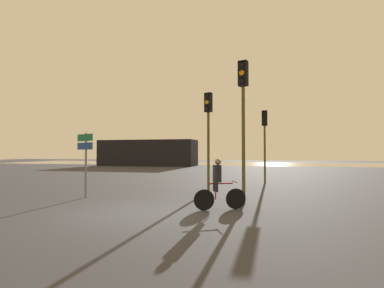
{
  "coord_description": "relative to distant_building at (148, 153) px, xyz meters",
  "views": [
    {
      "loc": [
        3.83,
        -8.31,
        1.82
      ],
      "look_at": [
        0.5,
        5.0,
        2.2
      ],
      "focal_mm": 28.0,
      "sensor_mm": 36.0,
      "label": 1
    }
  ],
  "objects": [
    {
      "name": "traffic_light_far_right",
      "position": [
        15.55,
        -19.71,
        1.26
      ],
      "size": [
        0.33,
        0.34,
        4.29
      ],
      "rotation": [
        0.0,
        0.0,
        3.11
      ],
      "color": "#4C4719",
      "rests_on": "ground"
    },
    {
      "name": "traffic_light_near_right",
      "position": [
        14.86,
        -27.2,
        1.76
      ],
      "size": [
        0.38,
        0.4,
        5.08
      ],
      "rotation": [
        0.0,
        0.0,
        2.84
      ],
      "color": "#4C4719",
      "rests_on": "ground"
    },
    {
      "name": "cyclist",
      "position": [
        14.16,
        -28.49,
        -0.91
      ],
      "size": [
        1.55,
        0.82,
        1.62
      ],
      "rotation": [
        0.0,
        0.0,
        -1.11
      ],
      "color": "black",
      "rests_on": "ground"
    },
    {
      "name": "traffic_light_center",
      "position": [
        13.03,
        -24.25,
        1.46
      ],
      "size": [
        0.38,
        0.4,
        4.6
      ],
      "rotation": [
        0.0,
        0.0,
        2.79
      ],
      "color": "#4C4719",
      "rests_on": "ground"
    },
    {
      "name": "direction_sign_post",
      "position": [
        8.59,
        -27.29,
        0.06
      ],
      "size": [
        1.0,
        0.51,
        2.6
      ],
      "rotation": [
        0.0,
        0.0,
        2.68
      ],
      "color": "slate",
      "rests_on": "ground"
    },
    {
      "name": "ground_plane",
      "position": [
        11.84,
        -29.59,
        -1.73
      ],
      "size": [
        120.0,
        120.0,
        0.0
      ],
      "primitive_type": "plane",
      "color": "#333338"
    },
    {
      "name": "water_strip",
      "position": [
        11.84,
        10.0,
        -1.73
      ],
      "size": [
        80.0,
        16.0,
        0.01
      ],
      "primitive_type": "cube",
      "color": "gray",
      "rests_on": "ground"
    },
    {
      "name": "distant_building",
      "position": [
        0.0,
        0.0,
        0.0
      ],
      "size": [
        13.1,
        4.0,
        3.46
      ],
      "primitive_type": "cube",
      "color": "black",
      "rests_on": "ground"
    }
  ]
}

